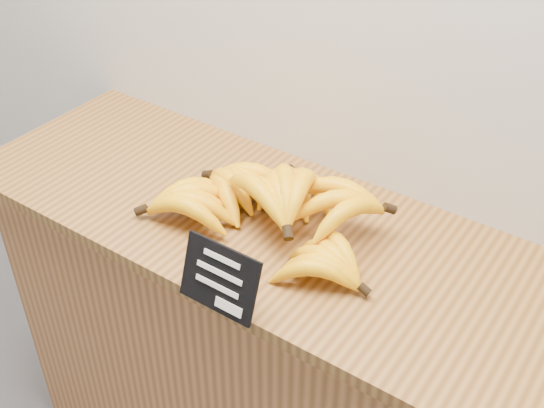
% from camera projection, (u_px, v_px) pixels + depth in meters
% --- Properties ---
extents(counter, '(1.39, 0.50, 0.90)m').
position_uv_depth(counter, '(283.00, 373.00, 1.75)').
color(counter, '#A96B36').
rests_on(counter, ground).
extents(counter_top, '(1.55, 0.54, 0.03)m').
position_uv_depth(counter_top, '(285.00, 232.00, 1.47)').
color(counter_top, olive).
rests_on(counter_top, counter).
extents(chalkboard_sign, '(0.16, 0.05, 0.13)m').
position_uv_depth(chalkboard_sign, '(219.00, 279.00, 1.24)').
color(chalkboard_sign, black).
rests_on(chalkboard_sign, counter_top).
extents(banana_pile, '(0.55, 0.41, 0.13)m').
position_uv_depth(banana_pile, '(272.00, 202.00, 1.44)').
color(banana_pile, '#FFBC0A').
rests_on(banana_pile, counter_top).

